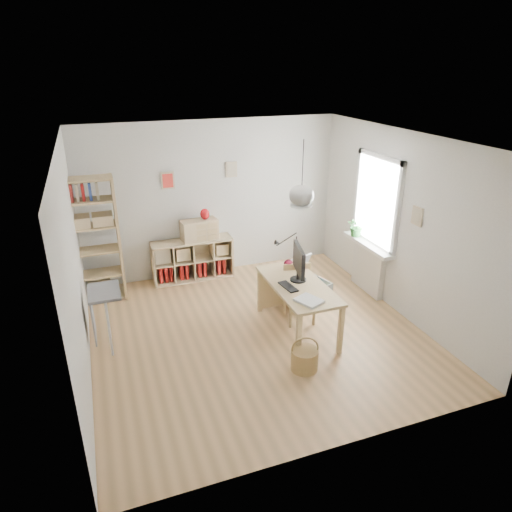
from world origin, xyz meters
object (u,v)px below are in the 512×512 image
object	(u,v)px
desk	(298,290)
cube_shelf	(191,262)
chair	(299,290)
drawer_chest	(199,230)
tall_bookshelf	(92,236)
storage_chest	(306,288)
monitor	(299,262)

from	to	relation	value
desk	cube_shelf	xyz separation A→B (m)	(-1.02, 2.23, -0.36)
chair	drawer_chest	distance (m)	2.18
desk	chair	size ratio (longest dim) A/B	1.78
tall_bookshelf	drawer_chest	distance (m)	1.76
tall_bookshelf	chair	size ratio (longest dim) A/B	2.37
tall_bookshelf	storage_chest	size ratio (longest dim) A/B	2.29
cube_shelf	tall_bookshelf	size ratio (longest dim) A/B	0.70
desk	monitor	bearing A→B (deg)	63.79
chair	drawer_chest	xyz separation A→B (m)	(-1.02, 1.88, 0.42)
desk	storage_chest	xyz separation A→B (m)	(0.52, 0.76, -0.44)
monitor	drawer_chest	xyz separation A→B (m)	(-0.91, 2.09, -0.13)
cube_shelf	storage_chest	bearing A→B (deg)	-43.64
tall_bookshelf	monitor	size ratio (longest dim) A/B	3.51
tall_bookshelf	drawer_chest	bearing A→B (deg)	7.89
tall_bookshelf	drawer_chest	xyz separation A→B (m)	(1.73, 0.24, -0.19)
drawer_chest	desk	bearing A→B (deg)	-74.85
desk	tall_bookshelf	xyz separation A→B (m)	(-2.59, 1.95, 0.43)
tall_bookshelf	storage_chest	distance (m)	3.44
tall_bookshelf	monitor	bearing A→B (deg)	-35.04
chair	monitor	bearing A→B (deg)	-109.88
drawer_chest	cube_shelf	bearing A→B (deg)	159.97
desk	chair	bearing A→B (deg)	61.77
chair	tall_bookshelf	bearing A→B (deg)	158.49
desk	monitor	size ratio (longest dim) A/B	2.63
cube_shelf	chair	bearing A→B (deg)	-58.32
cube_shelf	tall_bookshelf	bearing A→B (deg)	-169.81
chair	storage_chest	world-z (taller)	chair
storage_chest	monitor	distance (m)	1.15
cube_shelf	monitor	xyz separation A→B (m)	(1.07, -2.13, 0.73)
desk	drawer_chest	bearing A→B (deg)	111.33
desk	drawer_chest	world-z (taller)	drawer_chest
chair	storage_chest	bearing A→B (deg)	61.07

